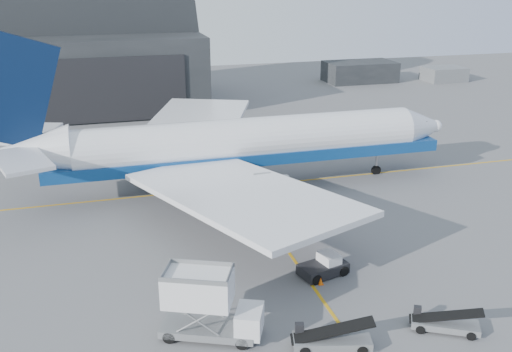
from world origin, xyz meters
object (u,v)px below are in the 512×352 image
object	(u,v)px
airliner	(231,145)
catering_truck	(207,305)
belt_loader_a	(331,339)
belt_loader_b	(444,323)
pushback_tug	(324,267)

from	to	relation	value
airliner	catering_truck	xyz separation A→B (m)	(-7.28, -24.58, -2.60)
airliner	belt_loader_a	size ratio (longest dim) A/B	9.53
airliner	belt_loader_b	bearing A→B (deg)	-75.40
airliner	belt_loader_a	xyz separation A→B (m)	(-0.33, -27.77, -4.21)
catering_truck	belt_loader_a	size ratio (longest dim) A/B	1.31
belt_loader_b	pushback_tug	bearing A→B (deg)	146.63
airliner	pushback_tug	distance (m)	19.96
belt_loader_b	catering_truck	bearing A→B (deg)	-165.05
airliner	belt_loader_b	size ratio (longest dim) A/B	11.19
airliner	catering_truck	size ratio (longest dim) A/B	7.27
pushback_tug	belt_loader_a	size ratio (longest dim) A/B	0.78
catering_truck	belt_loader_a	world-z (taller)	catering_truck
catering_truck	belt_loader_a	bearing A→B (deg)	-1.32
catering_truck	belt_loader_b	size ratio (longest dim) A/B	1.54
belt_loader_a	airliner	bearing A→B (deg)	103.41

